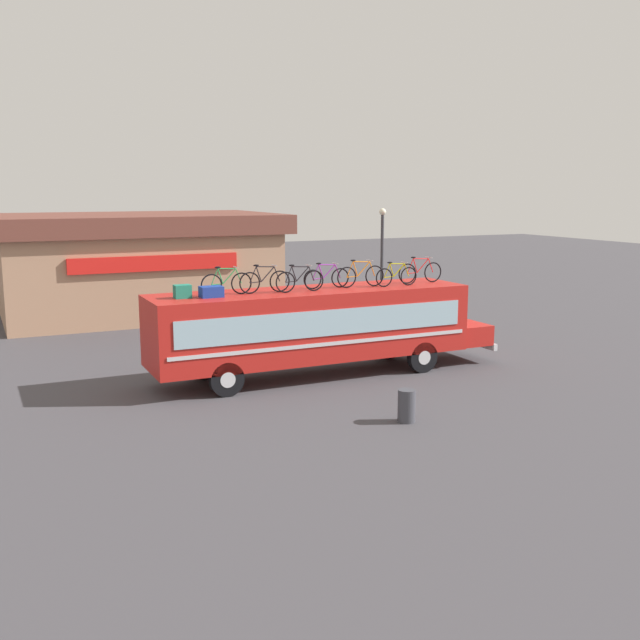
# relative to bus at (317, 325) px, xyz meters

# --- Properties ---
(ground_plane) EXTENTS (120.00, 120.00, 0.00)m
(ground_plane) POSITION_rel_bus_xyz_m (-0.21, 0.00, -1.77)
(ground_plane) COLOR #423F44
(bus) EXTENTS (12.36, 2.66, 2.97)m
(bus) POSITION_rel_bus_xyz_m (0.00, 0.00, 0.00)
(bus) COLOR red
(bus) RESTS_ON ground
(luggage_bag_1) EXTENTS (0.51, 0.37, 0.41)m
(luggage_bag_1) POSITION_rel_bus_xyz_m (-4.60, -0.07, 1.41)
(luggage_bag_1) COLOR #1E7F66
(luggage_bag_1) RESTS_ON bus
(luggage_bag_2) EXTENTS (0.70, 0.48, 0.34)m
(luggage_bag_2) POSITION_rel_bus_xyz_m (-3.73, -0.24, 1.37)
(luggage_bag_2) COLOR #193899
(luggage_bag_2) RESTS_ON bus
(rooftop_bicycle_1) EXTENTS (1.69, 0.44, 0.92)m
(rooftop_bicycle_1) POSITION_rel_bus_xyz_m (-3.15, 0.01, 1.58)
(rooftop_bicycle_1) COLOR black
(rooftop_bicycle_1) RESTS_ON bus
(rooftop_bicycle_2) EXTENTS (1.74, 0.44, 0.94)m
(rooftop_bicycle_2) POSITION_rel_bus_xyz_m (-1.88, -0.06, 1.59)
(rooftop_bicycle_2) COLOR black
(rooftop_bicycle_2) RESTS_ON bus
(rooftop_bicycle_3) EXTENTS (1.71, 0.44, 0.92)m
(rooftop_bicycle_3) POSITION_rel_bus_xyz_m (-0.77, -0.33, 1.58)
(rooftop_bicycle_3) COLOR black
(rooftop_bicycle_3) RESTS_ON bus
(rooftop_bicycle_4) EXTENTS (1.70, 0.44, 0.89)m
(rooftop_bicycle_4) POSITION_rel_bus_xyz_m (0.40, 0.09, 1.57)
(rooftop_bicycle_4) COLOR black
(rooftop_bicycle_4) RESTS_ON bus
(rooftop_bicycle_5) EXTENTS (1.80, 0.44, 0.96)m
(rooftop_bicycle_5) POSITION_rel_bus_xyz_m (1.62, -0.10, 1.60)
(rooftop_bicycle_5) COLOR black
(rooftop_bicycle_5) RESTS_ON bus
(rooftop_bicycle_6) EXTENTS (1.63, 0.44, 0.86)m
(rooftop_bicycle_6) POSITION_rel_bus_xyz_m (2.84, -0.43, 1.56)
(rooftop_bicycle_6) COLOR black
(rooftop_bicycle_6) RESTS_ON bus
(rooftop_bicycle_7) EXTENTS (1.80, 0.44, 0.96)m
(rooftop_bicycle_7) POSITION_rel_bus_xyz_m (4.07, -0.02, 1.60)
(rooftop_bicycle_7) COLOR black
(rooftop_bicycle_7) RESTS_ON bus
(roadside_building) EXTENTS (13.81, 8.98, 5.03)m
(roadside_building) POSITION_rel_bus_xyz_m (-2.84, 15.40, 0.81)
(roadside_building) COLOR tan
(roadside_building) RESTS_ON ground
(trash_bin) EXTENTS (0.49, 0.49, 0.91)m
(trash_bin) POSITION_rel_bus_xyz_m (0.05, -5.70, -1.31)
(trash_bin) COLOR #3F3F47
(trash_bin) RESTS_ON ground
(street_lamp) EXTENTS (0.30, 0.30, 5.44)m
(street_lamp) POSITION_rel_bus_xyz_m (6.03, 6.10, 1.40)
(street_lamp) COLOR #38383D
(street_lamp) RESTS_ON ground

